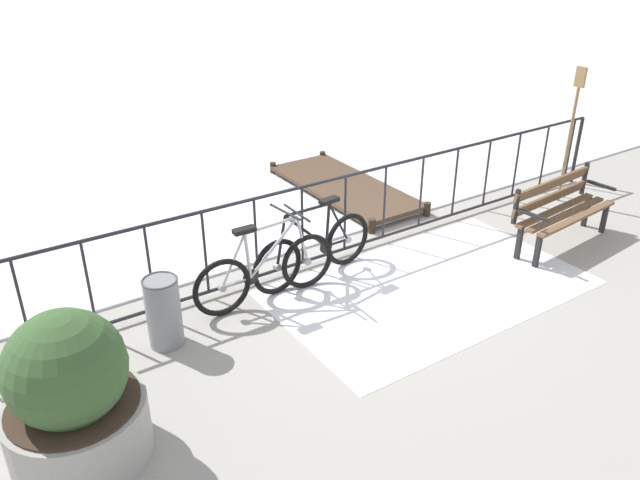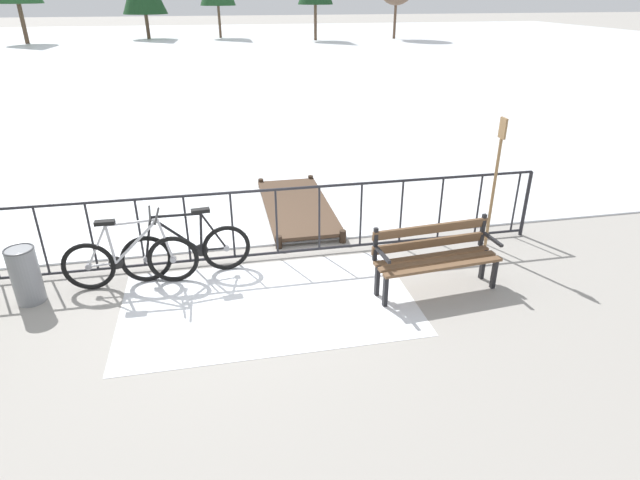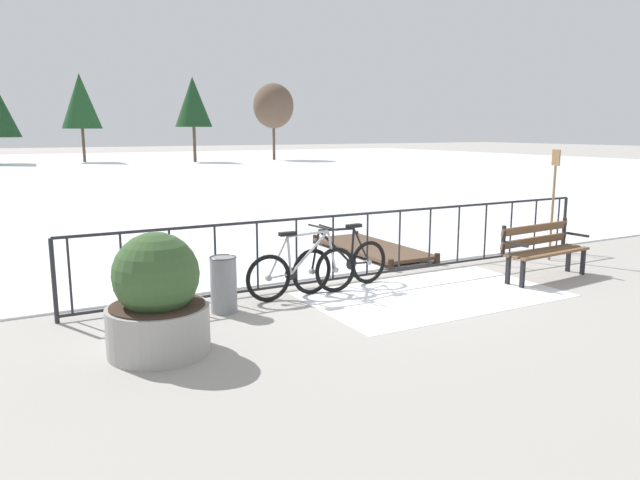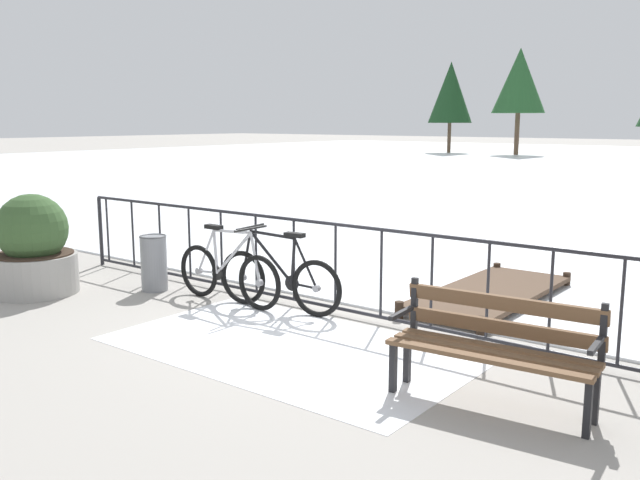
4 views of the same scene
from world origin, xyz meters
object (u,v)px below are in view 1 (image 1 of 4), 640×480
at_px(oar_upright, 571,127).
at_px(bicycle_second, 266,271).
at_px(trash_bin, 163,311).
at_px(bicycle_near_railing, 314,249).
at_px(park_bench, 560,206).
at_px(planter_with_shrub, 72,397).

bearing_deg(oar_upright, bicycle_second, -179.80).
height_order(bicycle_second, trash_bin, bicycle_second).
bearing_deg(bicycle_near_railing, park_bench, -17.54).
distance_m(park_bench, planter_with_shrub, 6.13).
relative_size(bicycle_second, park_bench, 1.05).
height_order(bicycle_near_railing, trash_bin, bicycle_near_railing).
xyz_separation_m(bicycle_second, park_bench, (3.81, -0.85, 0.14)).
bearing_deg(planter_with_shrub, oar_upright, 9.31).
bearing_deg(trash_bin, park_bench, -7.97).
xyz_separation_m(park_bench, trash_bin, (-5.03, 0.70, -0.14)).
bearing_deg(trash_bin, planter_with_shrub, -136.46).
distance_m(trash_bin, oar_upright, 6.29).
relative_size(bicycle_second, planter_with_shrub, 1.33).
distance_m(bicycle_near_railing, park_bench, 3.26).
height_order(bicycle_near_railing, planter_with_shrub, planter_with_shrub).
distance_m(bicycle_near_railing, trash_bin, 1.95).
relative_size(trash_bin, oar_upright, 0.37).
bearing_deg(bicycle_second, park_bench, -12.56).
relative_size(park_bench, oar_upright, 0.83).
height_order(bicycle_near_railing, park_bench, bicycle_near_railing).
xyz_separation_m(trash_bin, oar_upright, (6.24, 0.16, 0.76)).
distance_m(bicycle_near_railing, bicycle_second, 0.72).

